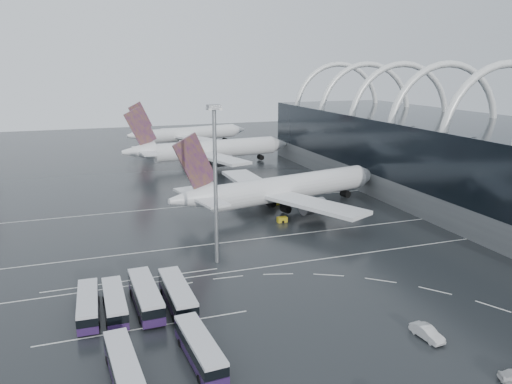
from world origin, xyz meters
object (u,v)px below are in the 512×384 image
object	(u,v)px
bus_row_near_c	(146,295)
airliner_gate_b	(207,150)
bus_row_far_c	(200,348)
bus_row_near_a	(88,305)
airliner_main	(282,189)
bus_row_far_a	(124,367)
gse_cart_belly_c	(282,220)
airliner_gate_c	(187,134)
van_curve_c	(427,333)
gse_cart_belly_b	(317,202)
floodlight_mast	(215,166)
gse_cart_belly_e	(280,202)
bus_row_near_d	(177,294)
bus_row_near_b	(115,302)

from	to	relation	value
bus_row_near_c	airliner_gate_b	bearing A→B (deg)	-20.89
bus_row_far_c	bus_row_near_a	bearing A→B (deg)	33.17
airliner_main	bus_row_far_a	world-z (taller)	airliner_main
bus_row_near_c	gse_cart_belly_c	distance (m)	45.36
airliner_gate_c	van_curve_c	xyz separation A→B (m)	(-3.41, -164.19, -4.07)
gse_cart_belly_b	airliner_gate_b	bearing A→B (deg)	103.24
floodlight_mast	gse_cart_belly_e	distance (m)	42.96
bus_row_far_a	floodlight_mast	distance (m)	38.07
van_curve_c	gse_cart_belly_e	xyz separation A→B (m)	(5.88, 64.42, -0.25)
bus_row_near_a	floodlight_mast	size ratio (longest dim) A/B	0.44
airliner_gate_b	bus_row_near_d	world-z (taller)	airliner_gate_b
bus_row_far_a	gse_cart_belly_c	bearing A→B (deg)	-43.23
airliner_main	bus_row_near_a	size ratio (longest dim) A/B	4.87
airliner_gate_c	bus_row_near_c	xyz separation A→B (m)	(-35.97, -143.86, -3.02)
bus_row_near_a	bus_row_far_c	world-z (taller)	bus_row_far_c
bus_row_near_c	gse_cart_belly_b	size ratio (longest dim) A/B	7.07
airliner_main	floodlight_mast	xyz separation A→B (m)	(-23.16, -26.65, 12.20)
bus_row_far_c	airliner_gate_c	bearing A→B (deg)	-15.56
bus_row_near_b	bus_row_far_c	size ratio (longest dim) A/B	0.96
bus_row_near_a	gse_cart_belly_c	bearing A→B (deg)	-51.79
gse_cart_belly_b	bus_row_near_b	bearing A→B (deg)	-141.09
gse_cart_belly_b	gse_cart_belly_e	size ratio (longest dim) A/B	0.96
gse_cart_belly_b	gse_cart_belly_c	bearing A→B (deg)	-141.94
gse_cart_belly_b	airliner_gate_c	bearing A→B (deg)	96.31
airliner_gate_c	gse_cart_belly_b	distance (m)	103.25
bus_row_near_c	van_curve_c	bearing A→B (deg)	-124.07
bus_row_far_a	van_curve_c	bearing A→B (deg)	-100.26
gse_cart_belly_b	gse_cart_belly_c	size ratio (longest dim) A/B	0.91
gse_cart_belly_b	gse_cart_belly_c	distance (m)	17.52
bus_row_far_a	gse_cart_belly_e	distance (m)	74.21
airliner_gate_c	gse_cart_belly_c	distance (m)	113.44
airliner_main	airliner_gate_c	world-z (taller)	airliner_main
bus_row_near_a	van_curve_c	world-z (taller)	bus_row_near_a
bus_row_near_c	van_curve_c	world-z (taller)	bus_row_near_c
bus_row_near_a	bus_row_far_a	xyz separation A→B (m)	(3.37, -16.53, 0.01)
bus_row_near_d	gse_cart_belly_b	xyz separation A→B (m)	(42.97, 42.51, -1.30)
floodlight_mast	airliner_gate_b	bearing A→B (deg)	77.10
bus_row_far_a	gse_cart_belly_c	world-z (taller)	bus_row_far_a
bus_row_near_b	bus_row_far_a	bearing A→B (deg)	178.96
airliner_gate_b	bus_row_near_c	bearing A→B (deg)	-114.64
airliner_main	airliner_gate_c	xyz separation A→B (m)	(-1.16, 104.23, -0.17)
airliner_main	bus_row_near_c	xyz separation A→B (m)	(-37.14, -39.63, -3.19)
bus_row_near_a	bus_row_near_b	size ratio (longest dim) A/B	1.00
bus_row_far_c	van_curve_c	size ratio (longest dim) A/B	2.58
bus_row_near_d	bus_row_far_a	distance (m)	17.63
van_curve_c	gse_cart_belly_e	distance (m)	64.69
bus_row_far_a	gse_cart_belly_e	world-z (taller)	bus_row_far_a
airliner_gate_c	gse_cart_belly_e	world-z (taller)	airliner_gate_c
bus_row_near_a	bus_row_far_c	distance (m)	19.86
bus_row_near_b	bus_row_far_a	world-z (taller)	bus_row_far_a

